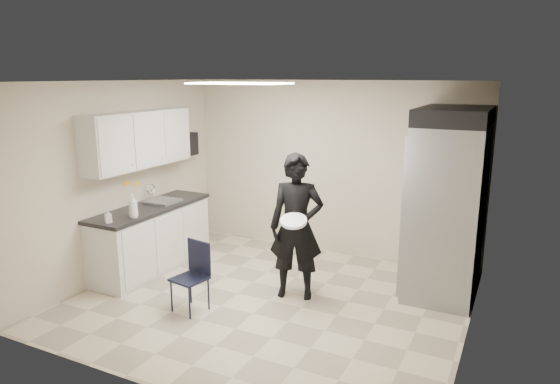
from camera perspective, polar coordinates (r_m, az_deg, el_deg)
The scene contains 21 objects.
floor at distance 6.20m, azimuth -1.29°, elevation -12.26°, with size 4.50×4.50×0.00m, color #BAAF92.
ceiling at distance 5.60m, azimuth -1.43°, elevation 12.52°, with size 4.50×4.50×0.00m, color silver.
back_wall at distance 7.55m, azimuth 5.71°, elevation 2.71°, with size 4.50×4.50×0.00m, color beige.
left_wall at distance 7.07m, azimuth -17.73°, elevation 1.43°, with size 4.00×4.00×0.00m, color beige.
right_wall at distance 5.15m, azimuth 21.43°, elevation -3.10°, with size 4.00×4.00×0.00m, color beige.
ceiling_panel at distance 6.24m, azimuth -4.67°, elevation 12.28°, with size 1.20×0.60×0.02m, color white.
lower_counter at distance 7.23m, azimuth -14.43°, elevation -5.24°, with size 0.60×1.90×0.86m, color silver.
countertop at distance 7.11m, azimuth -14.64°, elevation -1.75°, with size 0.64×1.95×0.05m, color black.
sink at distance 7.28m, azimuth -13.23°, elevation -1.44°, with size 0.42×0.40×0.14m, color gray.
faucet at distance 7.37m, azimuth -14.50°, elevation -0.13°, with size 0.02×0.02×0.24m, color silver.
upper_cabinets at distance 7.01m, azimuth -15.86°, elevation 5.81°, with size 0.35×1.80×0.75m, color silver.
towel_dispenser at distance 7.96m, azimuth -10.58°, elevation 5.42°, with size 0.22×0.30×0.35m, color black.
notice_sticker_left at distance 7.15m, azimuth -17.10°, elevation 0.95°, with size 0.00×0.12×0.07m, color yellow.
notice_sticker_right at distance 7.30m, azimuth -16.01°, elevation 0.94°, with size 0.00×0.12×0.07m, color yellow.
commercial_fridge at distance 6.48m, azimuth 18.62°, elevation -1.94°, with size 0.80×1.35×2.10m, color gray.
fridge_compressor at distance 6.30m, azimuth 19.39°, elevation 8.22°, with size 0.80×1.35×0.20m, color black.
folding_chair at distance 5.88m, azimuth -10.32°, elevation -9.74°, with size 0.35×0.35×0.79m, color black.
man_tuxedo at distance 6.01m, azimuth 1.89°, elevation -4.00°, with size 0.65×0.43×1.78m, color black.
bucket_lid at distance 5.73m, azimuth 1.57°, elevation -3.32°, with size 0.31×0.31×0.04m, color silver.
soap_bottle_a at distance 6.55m, azimuth -16.44°, elevation -1.53°, with size 0.12×0.12×0.30m, color silver.
soap_bottle_b at distance 6.43m, azimuth -19.05°, elevation -2.62°, with size 0.08×0.08×0.17m, color #A09EAA.
Camera 1 is at (2.60, -4.96, 2.66)m, focal length 32.00 mm.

